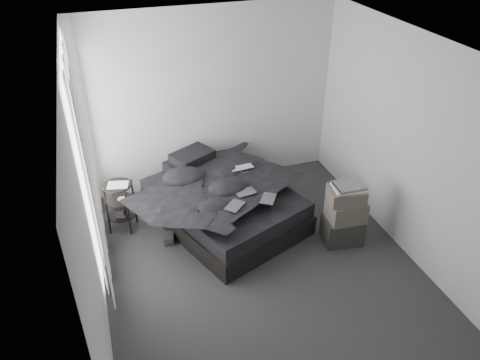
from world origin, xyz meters
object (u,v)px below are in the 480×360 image
object	(u,v)px
bed	(224,212)
side_stand	(121,207)
box_lower	(342,229)
laptop	(243,165)

from	to	relation	value
bed	side_stand	world-z (taller)	side_stand
bed	box_lower	bearing A→B (deg)	-55.03
bed	box_lower	distance (m)	1.56
laptop	bed	bearing A→B (deg)	-154.50
laptop	box_lower	bearing A→B (deg)	-50.10
bed	laptop	bearing A→B (deg)	7.50
laptop	box_lower	xyz separation A→B (m)	(0.98, -1.04, -0.54)
bed	laptop	size ratio (longest dim) A/B	6.24
laptop	side_stand	xyz separation A→B (m)	(-1.63, 0.10, -0.38)
bed	laptop	distance (m)	0.69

